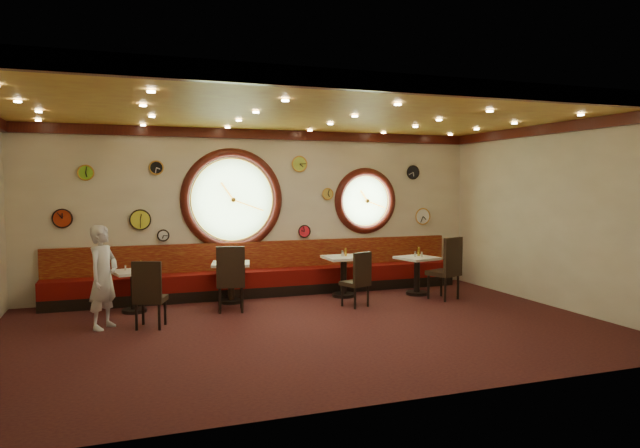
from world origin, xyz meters
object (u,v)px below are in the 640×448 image
Objects in this scene: chair_c at (359,276)px; condiment_c_bottle at (346,252)px; chair_a at (149,290)px; condiment_c_pepper at (343,254)px; condiment_d_bottle at (419,251)px; condiment_a_pepper at (136,268)px; condiment_b_salt at (223,260)px; table_b at (231,277)px; condiment_b_bottle at (233,257)px; condiment_d_pepper at (422,254)px; waiter at (103,277)px; condiment_d_salt at (415,254)px; condiment_a_bottle at (142,265)px; table_d at (417,271)px; table_c at (344,271)px; condiment_a_salt at (125,268)px; chair_b at (231,274)px; table_a at (134,286)px; condiment_b_pepper at (229,260)px; condiment_c_salt at (342,253)px; chair_d at (448,264)px.

chair_c is 1.06m from condiment_c_bottle.
condiment_c_pepper is (3.63, 1.32, 0.24)m from chair_a.
condiment_a_pepper is at bearing 179.29° from condiment_d_bottle.
condiment_b_salt is 0.55× the size of condiment_c_bottle.
condiment_b_bottle reaches higher than table_b.
waiter is at bearing -173.23° from condiment_d_pepper.
waiter is at bearing -172.30° from condiment_d_salt.
condiment_b_salt is 0.48× the size of condiment_d_bottle.
condiment_c_pepper is (2.13, -0.14, 0.36)m from table_b.
condiment_d_salt is at bearing -6.83° from table_b.
chair_c reaches higher than condiment_c_bottle.
condiment_a_bottle is at bearing 179.45° from condiment_c_bottle.
table_d is 0.39m from condiment_d_bottle.
condiment_a_salt is (-3.94, 0.01, 0.26)m from table_c.
condiment_d_pepper is (3.77, 0.26, 0.15)m from chair_b.
chair_c is (3.53, 0.34, -0.03)m from chair_a.
table_a is 0.34m from condiment_a_salt.
condiment_c_pepper is at bearing -2.59° from condiment_b_pepper.
chair_c is 3.81× the size of condiment_b_bottle.
condiment_c_salt reaches higher than condiment_b_salt.
table_c is at bearing 0.88° from table_a.
chair_a is 3.54m from chair_c.
table_c is at bearing 61.50° from chair_c.
waiter reaches higher than table_b.
chair_a is 5.28m from condiment_d_bottle.
condiment_b_bottle is at bearing 170.32° from condiment_d_pepper.
condiment_d_bottle is at bearing -1.26° from table_a.
table_c is at bearing -148.37° from condiment_c_bottle.
waiter is (-0.63, 0.27, 0.19)m from chair_a.
table_c is 4.94× the size of condiment_c_bottle.
chair_a reaches higher than condiment_c_pepper.
condiment_b_bottle reaches higher than condiment_c_salt.
chair_d reaches higher than chair_c.
chair_c is at bearing -13.80° from table_a.
table_b is 4.00m from chair_d.
condiment_a_bottle is at bearing 164.17° from chair_b.
condiment_d_pepper is at bearing -3.80° from condiment_a_salt.
chair_a reaches higher than condiment_c_bottle.
chair_b reaches higher than table_b.
table_b reaches higher than table_a.
condiment_d_bottle is at bearing -0.71° from condiment_a_pepper.
condiment_c_pepper is 0.07m from condiment_c_bottle.
condiment_b_salt is 0.84× the size of condiment_d_pepper.
waiter reaches higher than condiment_c_bottle.
condiment_c_salt is (2.26, 0.64, 0.19)m from chair_b.
condiment_a_bottle is at bearing 175.34° from condiment_d_pepper.
table_d reaches higher than table_b.
condiment_a_bottle is at bearing -176.95° from table_b.
table_c is 3.95m from condiment_a_salt.
table_c is 1.12× the size of chair_b.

